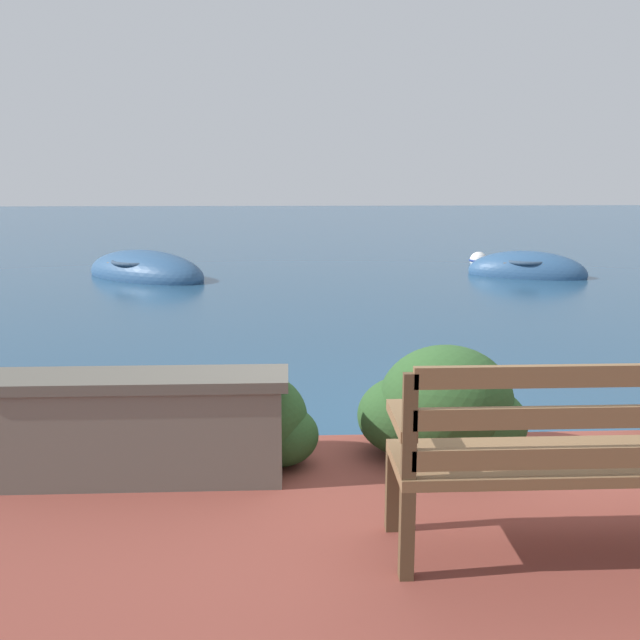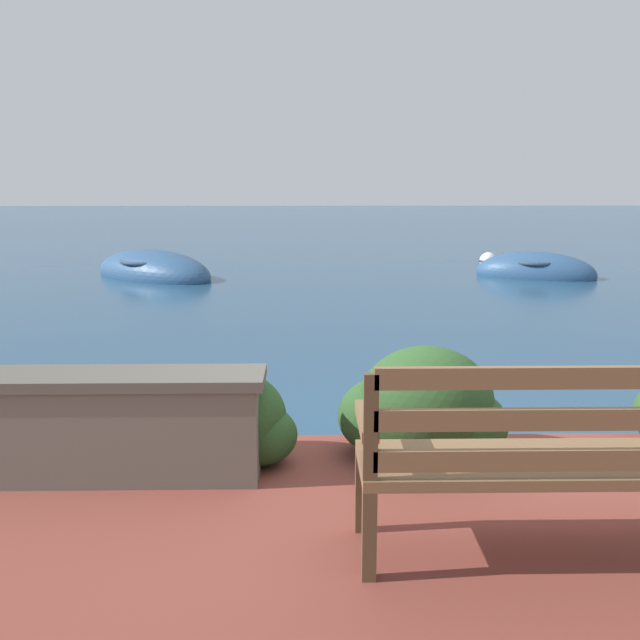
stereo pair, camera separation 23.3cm
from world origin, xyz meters
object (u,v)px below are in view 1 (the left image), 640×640
at_px(rowboat_mid, 145,274).
at_px(mooring_buoy, 478,260).
at_px(rowboat_nearest, 527,272).
at_px(park_bench, 582,453).

distance_m(rowboat_mid, mooring_buoy, 7.07).
distance_m(rowboat_nearest, mooring_buoy, 2.05).
bearing_deg(mooring_buoy, park_bench, -103.03).
height_order(park_bench, mooring_buoy, park_bench).
height_order(park_bench, rowboat_nearest, park_bench).
distance_m(park_bench, rowboat_nearest, 10.88).
height_order(park_bench, rowboat_mid, park_bench).
bearing_deg(park_bench, rowboat_nearest, 73.49).
relative_size(park_bench, mooring_buoy, 4.01).
height_order(rowboat_nearest, rowboat_mid, rowboat_mid).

